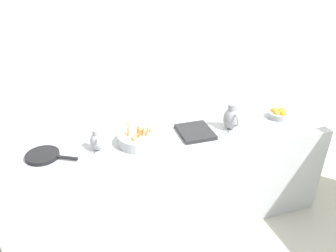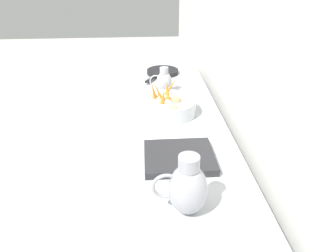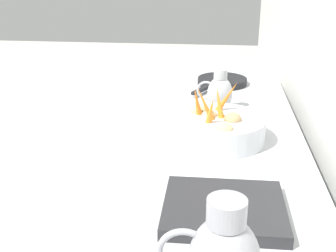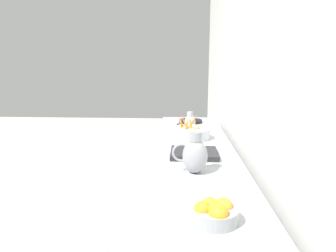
{
  "view_description": "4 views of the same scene",
  "coord_description": "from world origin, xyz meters",
  "views": [
    {
      "loc": [
        0.84,
        -1.02,
        2.4
      ],
      "look_at": [
        -1.41,
        -0.32,
        1.12
      ],
      "focal_mm": 33.82,
      "sensor_mm": 36.0,
      "label": 1
    },
    {
      "loc": [
        -1.36,
        1.27,
        1.82
      ],
      "look_at": [
        -1.48,
        -0.23,
        1.02
      ],
      "focal_mm": 33.99,
      "sensor_mm": 36.0,
      "label": 2
    },
    {
      "loc": [
        -1.48,
        1.11,
        1.64
      ],
      "look_at": [
        -1.34,
        -0.16,
        1.15
      ],
      "focal_mm": 49.35,
      "sensor_mm": 36.0,
      "label": 3
    },
    {
      "loc": [
        -1.44,
        1.98,
        1.55
      ],
      "look_at": [
        -1.33,
        -0.02,
        1.16
      ],
      "focal_mm": 30.54,
      "sensor_mm": 36.0,
      "label": 4
    }
  ],
  "objects": [
    {
      "name": "counter_sink_basin",
      "position": [
        -1.52,
        -0.03,
        0.96
      ],
      "size": [
        0.34,
        0.3,
        0.04
      ],
      "primitive_type": "cube",
      "color": "#232326",
      "rests_on": "prep_counter"
    },
    {
      "name": "metal_pitcher_short",
      "position": [
        -1.5,
        -0.92,
        1.03
      ],
      "size": [
        0.16,
        0.12,
        0.19
      ],
      "color": "#939399",
      "rests_on": "prep_counter"
    },
    {
      "name": "vegetable_colander",
      "position": [
        -1.49,
        -0.56,
        0.99
      ],
      "size": [
        0.37,
        0.37,
        0.23
      ],
      "color": "#ADAFB5",
      "rests_on": "prep_counter"
    },
    {
      "name": "skillet_on_counter",
      "position": [
        -1.52,
        -1.36,
        0.96
      ],
      "size": [
        0.29,
        0.41,
        0.03
      ],
      "color": "black",
      "rests_on": "prep_counter"
    }
  ]
}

